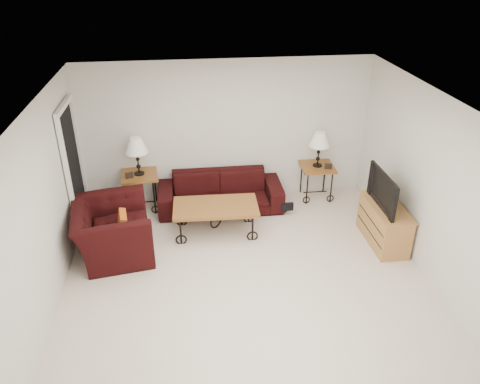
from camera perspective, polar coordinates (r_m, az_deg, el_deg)
The scene contains 20 objects.
ground at distance 6.64m, azimuth 0.77°, elevation -10.49°, with size 5.00×5.00×0.00m, color beige.
wall_back at distance 8.20m, azimuth -1.59°, elevation 7.42°, with size 5.00×0.02×2.50m, color silver.
wall_front at distance 3.98m, azimuth 6.11°, elevation -18.62°, with size 5.00×0.02×2.50m, color silver.
wall_left at distance 6.15m, azimuth -22.90°, elevation -2.35°, with size 0.02×5.00×2.50m, color silver.
wall_right at distance 6.73m, azimuth 22.45°, elevation 0.36°, with size 0.02×5.00×2.50m, color silver.
ceiling at distance 5.45m, azimuth 0.94°, elevation 10.56°, with size 5.00×5.00×0.00m, color white.
doorway at distance 7.67m, azimuth -19.59°, elevation 2.35°, with size 0.08×0.94×2.04m, color black.
sofa at distance 8.14m, azimuth -2.43°, elevation -0.02°, with size 2.14×0.84×0.63m, color black.
side_table_left at distance 8.31m, azimuth -11.96°, elevation 0.11°, with size 0.60×0.60×0.66m, color brown.
side_table_right at distance 8.59m, azimuth 9.26°, elevation 1.26°, with size 0.58×0.58×0.63m, color brown.
lamp_left at distance 8.03m, azimuth -12.42°, elevation 4.28°, with size 0.37×0.37×0.66m, color black, non-canonical shape.
lamp_right at distance 8.33m, azimuth 9.59°, elevation 5.16°, with size 0.36×0.36×0.63m, color black, non-canonical shape.
photo_frame_left at distance 8.02m, azimuth -13.35°, elevation 1.98°, with size 0.13×0.02×0.11m, color black.
photo_frame_right at distance 8.35m, azimuth 10.72°, elevation 3.12°, with size 0.13×0.02×0.11m, color black.
coffee_table at distance 7.48m, azimuth -2.95°, elevation -3.31°, with size 1.33×0.72×0.50m, color brown.
armchair at distance 7.16m, azimuth -15.28°, elevation -4.54°, with size 1.23×1.08×0.80m, color black.
throw_pillow at distance 7.03m, azimuth -14.24°, elevation -3.87°, with size 0.36×0.10×0.36m, color #C65C19.
tv_stand at distance 7.54m, azimuth 17.16°, elevation -3.76°, with size 0.44×1.07×0.64m, color #B36E42.
television at distance 7.25m, azimuth 17.66°, elevation 0.24°, with size 0.96×0.13×0.55m, color black.
backpack at distance 8.08m, azimuth 5.61°, elevation -1.16°, with size 0.32×0.25×0.42m, color black.
Camera 1 is at (-0.74, -5.14, 4.13)m, focal length 34.96 mm.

